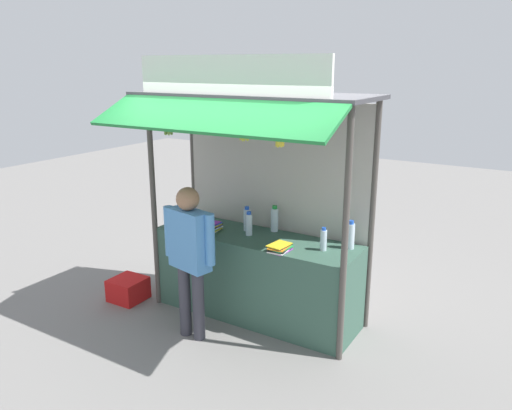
# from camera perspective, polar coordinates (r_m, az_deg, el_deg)

# --- Properties ---
(ground_plane) EXTENTS (20.00, 20.00, 0.00)m
(ground_plane) POSITION_cam_1_polar(r_m,az_deg,el_deg) (5.66, 0.00, -12.34)
(ground_plane) COLOR slate
(stall_counter) EXTENTS (2.23, 0.67, 0.91)m
(stall_counter) POSITION_cam_1_polar(r_m,az_deg,el_deg) (5.46, 0.00, -8.14)
(stall_counter) COLOR #385B4C
(stall_counter) RESTS_ON ground
(stall_structure) EXTENTS (2.43, 1.45, 2.75)m
(stall_structure) POSITION_cam_1_polar(r_m,az_deg,el_deg) (5.16, 0.40, 4.36)
(stall_structure) COLOR #4C4742
(stall_structure) RESTS_ON ground
(water_bottle_far_right) EXTENTS (0.07, 0.07, 0.23)m
(water_bottle_far_right) POSITION_cam_1_polar(r_m,az_deg,el_deg) (4.93, 7.70, -3.94)
(water_bottle_far_right) COLOR silver
(water_bottle_far_right) RESTS_ON stall_counter
(water_bottle_back_right) EXTENTS (0.08, 0.08, 0.27)m
(water_bottle_back_right) POSITION_cam_1_polar(r_m,az_deg,el_deg) (5.46, -1.04, -1.64)
(water_bottle_back_right) COLOR silver
(water_bottle_back_right) RESTS_ON stall_counter
(water_bottle_far_left) EXTENTS (0.08, 0.08, 0.29)m
(water_bottle_far_left) POSITION_cam_1_polar(r_m,az_deg,el_deg) (5.43, 2.13, -1.63)
(water_bottle_far_left) COLOR silver
(water_bottle_far_left) RESTS_ON stall_counter
(water_bottle_left) EXTENTS (0.07, 0.07, 0.26)m
(water_bottle_left) POSITION_cam_1_polar(r_m,az_deg,el_deg) (5.31, -0.82, -2.19)
(water_bottle_left) COLOR silver
(water_bottle_left) RESTS_ON stall_counter
(water_bottle_center) EXTENTS (0.08, 0.08, 0.29)m
(water_bottle_center) POSITION_cam_1_polar(r_m,az_deg,el_deg) (5.01, 10.73, -3.43)
(water_bottle_center) COLOR silver
(water_bottle_center) RESTS_ON stall_counter
(magazine_stack_right) EXTENTS (0.27, 0.33, 0.09)m
(magazine_stack_right) POSITION_cam_1_polar(r_m,az_deg,el_deg) (5.48, -5.72, -2.54)
(magazine_stack_right) COLOR white
(magazine_stack_right) RESTS_ON stall_counter
(magazine_stack_mid_left) EXTENTS (0.20, 0.26, 0.07)m
(magazine_stack_mid_left) POSITION_cam_1_polar(r_m,az_deg,el_deg) (4.90, 2.71, -4.89)
(magazine_stack_mid_left) COLOR purple
(magazine_stack_mid_left) RESTS_ON stall_counter
(magazine_stack_back_left) EXTENTS (0.25, 0.27, 0.05)m
(magazine_stack_back_left) POSITION_cam_1_polar(r_m,az_deg,el_deg) (5.75, -7.68, -1.93)
(magazine_stack_back_left) COLOR white
(magazine_stack_back_left) RESTS_ON stall_counter
(banana_bunch_leftmost) EXTENTS (0.11, 0.11, 0.28)m
(banana_bunch_leftmost) POSITION_cam_1_polar(r_m,az_deg,el_deg) (4.59, -1.32, 8.26)
(banana_bunch_leftmost) COLOR #332D23
(banana_bunch_inner_right) EXTENTS (0.10, 0.10, 0.31)m
(banana_bunch_inner_right) POSITION_cam_1_polar(r_m,az_deg,el_deg) (4.41, 2.72, 7.55)
(banana_bunch_inner_right) COLOR #332D23
(banana_bunch_rightmost) EXTENTS (0.11, 0.11, 0.29)m
(banana_bunch_rightmost) POSITION_cam_1_polar(r_m,az_deg,el_deg) (5.14, -9.96, 8.74)
(banana_bunch_rightmost) COLOR #332D23
(banana_bunch_inner_left) EXTENTS (0.11, 0.11, 0.26)m
(banana_bunch_inner_left) POSITION_cam_1_polar(r_m,az_deg,el_deg) (4.93, -7.25, 8.95)
(banana_bunch_inner_left) COLOR #332D23
(vendor_person) EXTENTS (0.59, 0.28, 1.56)m
(vendor_person) POSITION_cam_1_polar(r_m,az_deg,el_deg) (4.90, -7.58, -5.05)
(vendor_person) COLOR #383842
(vendor_person) RESTS_ON ground
(plastic_crate) EXTENTS (0.38, 0.38, 0.26)m
(plastic_crate) POSITION_cam_1_polar(r_m,az_deg,el_deg) (6.12, -14.37, -9.27)
(plastic_crate) COLOR red
(plastic_crate) RESTS_ON ground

